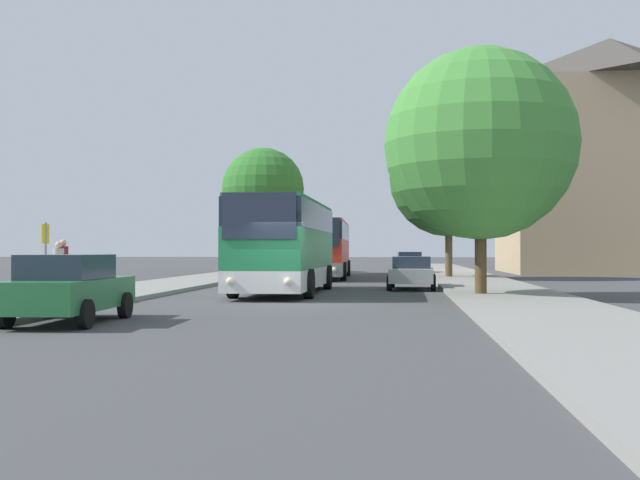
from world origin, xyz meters
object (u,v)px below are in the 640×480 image
bus_stop_sign (45,251)px  tree_right_near (480,144)px  parked_car_right_far (409,263)px  bus_front (285,245)px  parked_car_left_curb (69,288)px  tree_left_far (251,208)px  parked_car_right_near (412,272)px  bus_middle (324,248)px  pedestrian_waiting_far (63,266)px  tree_left_near (263,189)px  pedestrian_walking_back (58,268)px  tree_right_mid (449,178)px

bus_stop_sign → tree_right_near: (13.59, 4.06, 3.66)m
parked_car_right_far → bus_stop_sign: bearing=65.8°
bus_front → tree_right_near: (7.05, -1.90, 3.43)m
parked_car_left_curb → tree_left_far: tree_left_far is taller
parked_car_right_near → tree_right_near: size_ratio=0.48×
parked_car_right_near → parked_car_right_far: size_ratio=0.98×
bus_stop_sign → parked_car_left_curb: bearing=-59.7°
parked_car_left_curb → tree_right_near: 14.91m
bus_middle → tree_right_near: tree_right_near is taller
parked_car_right_far → tree_left_far: 13.05m
parked_car_left_curb → tree_left_far: size_ratio=0.61×
pedestrian_waiting_far → tree_left_near: size_ratio=0.22×
tree_left_far → parked_car_left_curb: bearing=-84.6°
parked_car_right_near → tree_right_near: tree_right_near is taller
parked_car_right_far → pedestrian_walking_back: (-12.10, -26.75, 0.25)m
parked_car_right_near → tree_left_far: tree_left_far is taller
parked_car_left_curb → tree_left_near: tree_left_near is taller
bus_middle → tree_left_near: tree_left_near is taller
tree_left_near → bus_middle: bearing=-56.3°
bus_stop_sign → tree_right_mid: 25.09m
bus_middle → tree_right_mid: bearing=-4.8°
pedestrian_waiting_far → tree_right_near: size_ratio=0.22×
parked_car_left_curb → tree_left_far: 39.34m
bus_front → parked_car_left_curb: (-3.06, -11.89, -1.05)m
bus_front → tree_right_near: 8.07m
bus_front → tree_right_near: size_ratio=1.23×
tree_left_far → tree_right_mid: size_ratio=0.75×
parked_car_right_near → tree_left_far: size_ratio=0.60×
parked_car_right_far → pedestrian_walking_back: bearing=63.2°
tree_left_near → parked_car_left_curb: bearing=-86.8°
tree_right_near → bus_stop_sign: bearing=-163.4°
bus_stop_sign → pedestrian_walking_back: 2.27m
bus_front → parked_car_right_far: bearing=78.2°
bus_middle → parked_car_right_far: size_ratio=2.82×
parked_car_left_curb → tree_left_near: (-1.90, 34.33, 5.00)m
bus_middle → tree_right_near: bearing=-69.3°
pedestrian_waiting_far → tree_right_near: (14.45, 1.01, 4.17)m
bus_middle → pedestrian_waiting_far: bus_middle is taller
pedestrian_walking_back → bus_middle: bearing=-63.4°
parked_car_right_far → pedestrian_waiting_far: size_ratio=2.24×
parked_car_left_curb → pedestrian_waiting_far: (-4.33, 8.98, 0.30)m
tree_left_near → tree_right_near: tree_left_near is taller
pedestrian_waiting_far → tree_left_far: bearing=110.3°
bus_middle → pedestrian_waiting_far: 19.43m
bus_stop_sign → tree_right_mid: (13.60, 20.67, 4.11)m
parked_car_left_curb → pedestrian_walking_back: pedestrian_walking_back is taller
parked_car_right_far → tree_right_near: (2.07, -24.80, 4.48)m
parked_car_left_curb → pedestrian_waiting_far: bearing=113.5°
bus_front → bus_stop_sign: 8.85m
parked_car_left_curb → parked_car_right_near: parked_car_left_curb is taller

